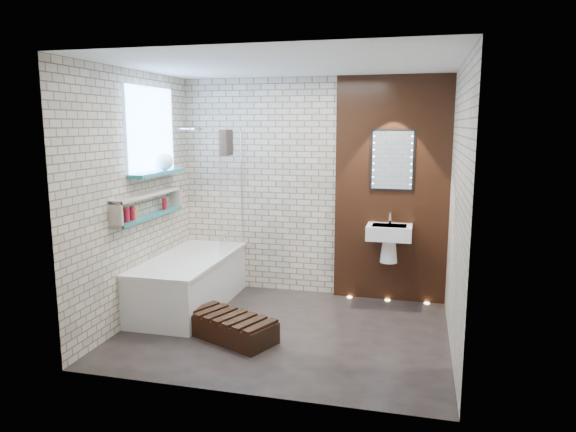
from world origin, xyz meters
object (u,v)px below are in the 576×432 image
(bathtub, at_px, (190,282))
(walnut_step, at_px, (230,328))
(bath_screen, at_px, (231,191))
(washbasin, at_px, (389,237))
(led_mirror, at_px, (392,160))

(bathtub, height_order, walnut_step, bathtub)
(bathtub, bearing_deg, bath_screen, 51.10)
(walnut_step, bearing_deg, bathtub, 135.35)
(bathtub, relative_size, washbasin, 3.00)
(washbasin, relative_size, led_mirror, 0.83)
(bath_screen, bearing_deg, walnut_step, -71.23)
(led_mirror, bearing_deg, washbasin, -90.00)
(bathtub, height_order, led_mirror, led_mirror)
(led_mirror, xyz_separation_m, walnut_step, (-1.42, -1.53, -1.55))
(bath_screen, relative_size, led_mirror, 2.00)
(bath_screen, relative_size, walnut_step, 1.52)
(led_mirror, bearing_deg, bathtub, -160.22)
(bathtub, distance_m, bath_screen, 1.14)
(washbasin, bearing_deg, bath_screen, -174.22)
(washbasin, height_order, walnut_step, washbasin)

